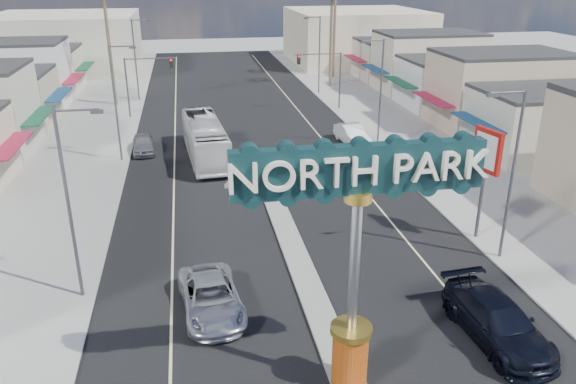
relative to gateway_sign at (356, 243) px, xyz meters
name	(u,v)px	position (x,y,z in m)	size (l,w,h in m)	color
ground	(254,154)	(0.00, 28.02, -5.93)	(160.00, 160.00, 0.00)	gray
road	(254,154)	(0.00, 28.02, -5.92)	(20.00, 120.00, 0.01)	black
median_island	(290,239)	(0.00, 12.02, -5.85)	(1.30, 30.00, 0.16)	gray
sidewalk_left	(77,163)	(-14.00, 28.02, -5.87)	(8.00, 120.00, 0.12)	gray
sidewalk_right	(415,144)	(14.00, 28.02, -5.87)	(8.00, 120.00, 0.12)	gray
storefront_row_right	(458,79)	(24.00, 41.02, -2.93)	(12.00, 42.00, 6.00)	#B7B29E
backdrop_far_left	(67,42)	(-22.00, 73.02, -1.93)	(20.00, 20.00, 8.00)	#B7B29E
backdrop_far_right	(356,36)	(22.00, 73.02, -1.93)	(20.00, 20.00, 8.00)	beige
gateway_sign	(356,243)	(0.00, 0.00, 0.00)	(8.20, 1.50, 9.15)	red
traffic_signal_left	(145,75)	(-9.18, 42.02, -1.65)	(5.09, 0.45, 6.00)	#47474C
traffic_signal_right	(324,70)	(9.18, 42.02, -1.65)	(5.09, 0.45, 6.00)	#47474C
streetlight_l_near	(71,197)	(-10.43, 8.02, -0.86)	(2.03, 0.22, 9.00)	#47474C
streetlight_l_mid	(117,98)	(-10.43, 28.02, -0.86)	(2.03, 0.22, 9.00)	#47474C
streetlight_l_far	(137,56)	(-10.43, 50.02, -0.86)	(2.03, 0.22, 9.00)	#47474C
streetlight_r_near	(510,168)	(10.43, 8.02, -0.86)	(2.03, 0.22, 9.00)	#47474C
streetlight_r_mid	(379,88)	(10.43, 28.02, -0.86)	(2.03, 0.22, 9.00)	#47474C
streetlight_r_far	(318,51)	(10.43, 50.02, -0.86)	(2.03, 0.22, 9.00)	#47474C
palm_right_mid	(332,0)	(13.00, 54.02, 4.67)	(2.60, 2.60, 12.10)	brown
suv_left	(211,297)	(-4.71, 5.73, -5.17)	(2.52, 5.47, 1.52)	silver
suv_right	(497,321)	(6.76, 1.63, -5.05)	(2.45, 6.02, 1.75)	black
car_parked_left	(143,144)	(-9.00, 30.05, -5.18)	(1.76, 4.38, 1.49)	slate
car_parked_right	(352,135)	(8.72, 29.35, -5.11)	(1.74, 4.99, 1.64)	white
city_bus	(205,139)	(-3.98, 27.66, -4.34)	(2.67, 11.41, 3.18)	silver
bank_pylon_sign	(487,157)	(10.49, 10.44, -1.06)	(0.68, 1.97, 6.28)	#47474C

